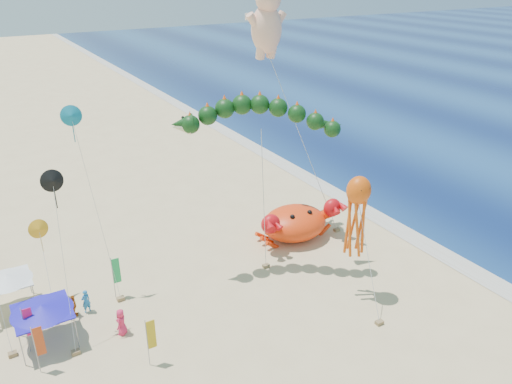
# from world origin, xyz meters

# --- Properties ---
(ground) EXTENTS (320.00, 320.00, 0.00)m
(ground) POSITION_xyz_m (0.00, 0.00, 0.00)
(ground) COLOR #D1B784
(ground) RESTS_ON ground
(foam_strip) EXTENTS (320.00, 320.00, 0.00)m
(foam_strip) POSITION_xyz_m (12.00, 0.00, 0.01)
(foam_strip) COLOR silver
(foam_strip) RESTS_ON ground
(crab_inflatable) EXTENTS (7.60, 4.81, 3.33)m
(crab_inflatable) POSITION_xyz_m (3.36, 4.61, 1.47)
(crab_inflatable) COLOR red
(crab_inflatable) RESTS_ON ground
(dragon_kite) EXTENTS (11.60, 6.06, 12.70)m
(dragon_kite) POSITION_xyz_m (-1.49, 2.46, 11.42)
(dragon_kite) COLOR black
(dragon_kite) RESTS_ON ground
(cherub_kite) EXTENTS (5.71, 6.30, 19.85)m
(cherub_kite) POSITION_xyz_m (2.94, 8.68, 17.24)
(cherub_kite) COLOR #FDB79A
(cherub_kite) RESTS_ON ground
(octopus_kite) EXTENTS (1.68, 4.58, 8.86)m
(octopus_kite) POSITION_xyz_m (2.24, -3.81, 6.49)
(octopus_kite) COLOR #DE4F0B
(octopus_kite) RESTS_ON ground
(canopy_blue) EXTENTS (3.58, 3.58, 2.71)m
(canopy_blue) POSITION_xyz_m (-17.00, 1.71, 2.44)
(canopy_blue) COLOR gray
(canopy_blue) RESTS_ON ground
(canopy_white) EXTENTS (3.14, 3.14, 2.71)m
(canopy_white) POSITION_xyz_m (-18.42, 6.26, 2.44)
(canopy_white) COLOR gray
(canopy_white) RESTS_ON ground
(feather_flags) EXTENTS (6.50, 7.45, 3.20)m
(feather_flags) POSITION_xyz_m (-14.87, 0.29, 2.01)
(feather_flags) COLOR gray
(feather_flags) RESTS_ON ground
(beachgoers) EXTENTS (27.91, 11.09, 1.79)m
(beachgoers) POSITION_xyz_m (-14.18, 0.97, 0.82)
(beachgoers) COLOR red
(beachgoers) RESTS_ON ground
(small_kites) EXTENTS (7.71, 7.75, 13.30)m
(small_kites) POSITION_xyz_m (-15.69, 4.72, 8.14)
(small_kites) COLOR black
(small_kites) RESTS_ON ground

